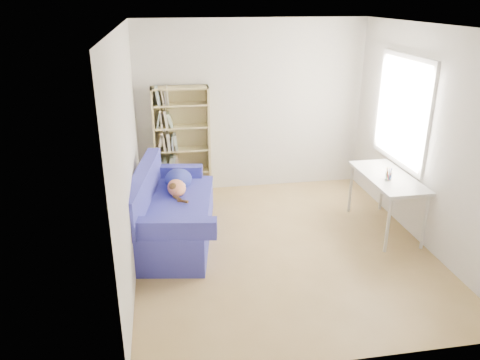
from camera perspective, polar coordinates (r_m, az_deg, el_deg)
name	(u,v)px	position (r m, az deg, el deg)	size (l,w,h in m)	color
ground	(281,246)	(5.88, 5.02, -7.98)	(4.00, 4.00, 0.00)	olive
room_shell	(294,116)	(5.33, 6.54, 7.78)	(3.54, 4.04, 2.62)	silver
sofa	(171,212)	(5.96, -8.45, -3.91)	(1.18, 2.01, 0.93)	navy
bookshelf	(182,146)	(7.12, -7.06, 4.10)	(0.84, 0.26, 1.67)	tan
desk	(388,181)	(6.28, 17.56, -0.12)	(0.57, 1.25, 0.75)	silver
pen_cup	(389,175)	(6.11, 17.66, 0.58)	(0.09, 0.09, 0.16)	white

